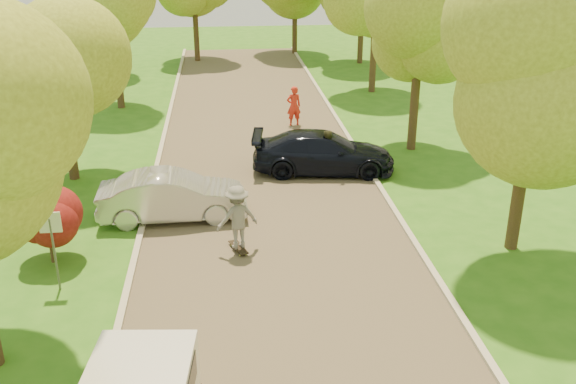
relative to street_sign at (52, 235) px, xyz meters
name	(u,v)px	position (x,y,z in m)	size (l,w,h in m)	color
ground	(301,373)	(5.80, -4.00, -1.56)	(100.00, 100.00, 0.00)	#2B6618
road	(271,215)	(5.80, 4.00, -1.56)	(8.00, 60.00, 0.01)	#4C4438
curb_left	(144,219)	(1.75, 4.00, -1.50)	(0.18, 60.00, 0.12)	#B2AD9E
curb_right	(393,208)	(9.85, 4.00, -1.50)	(0.18, 60.00, 0.12)	#B2AD9E
street_sign	(52,235)	(0.00, 0.00, 0.00)	(0.55, 0.06, 2.17)	#59595E
red_shrub	(48,226)	(-0.50, 1.50, -0.47)	(1.70, 1.70, 1.95)	#382619
tree_l_midb	(63,54)	(-1.01, 8.00, 3.02)	(4.30, 4.20, 6.62)	#382619
tree_r_mida	(547,57)	(12.82, 1.00, 3.97)	(5.13, 5.00, 7.95)	#382619
tree_r_midb	(425,31)	(12.40, 10.00, 3.32)	(4.51, 4.40, 7.01)	#382619
silver_sedan	(173,196)	(2.70, 4.06, -0.80)	(1.62, 4.65, 1.53)	#B9B9BE
dark_sedan	(323,152)	(8.10, 7.73, -0.79)	(2.17, 5.34, 1.55)	black
longboard	(238,247)	(4.67, 1.62, -1.46)	(0.58, 1.00, 0.11)	black
skateboarder	(237,217)	(4.67, 1.62, -0.50)	(1.22, 0.70, 1.89)	slate
person_striped	(294,106)	(7.68, 13.90, -0.63)	(0.68, 0.45, 1.87)	red
person_olive	(326,153)	(8.15, 7.35, -0.69)	(0.85, 0.66, 1.75)	#333520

